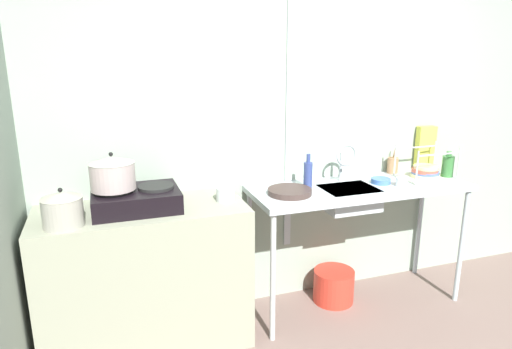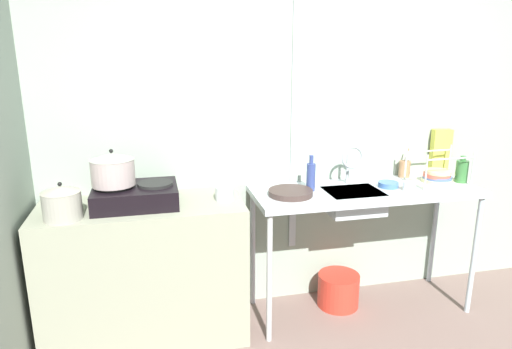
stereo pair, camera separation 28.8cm
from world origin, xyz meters
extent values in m
cube|color=#94A595|center=(0.00, 1.71, 1.39)|extent=(4.48, 0.10, 2.78)
cube|color=#B2BCC4|center=(-0.13, 1.65, 1.53)|extent=(0.05, 0.01, 2.22)
cube|color=gray|center=(-1.19, 1.39, 0.46)|extent=(1.24, 0.55, 0.91)
cube|color=#B2BCC4|center=(0.31, 1.39, 0.89)|extent=(1.56, 0.55, 0.04)
cylinder|color=#B9BDBE|center=(-0.43, 1.15, 0.44)|extent=(0.04, 0.04, 0.87)
cylinder|color=#ABC1CB|center=(1.05, 1.15, 0.44)|extent=(0.04, 0.04, 0.87)
cylinder|color=#B5B9C6|center=(-0.43, 1.62, 0.44)|extent=(0.04, 0.04, 0.87)
cylinder|color=#ABB9C8|center=(1.05, 1.62, 0.44)|extent=(0.04, 0.04, 0.87)
cube|color=black|center=(-1.21, 1.39, 0.97)|extent=(0.50, 0.38, 0.12)
cylinder|color=black|center=(-1.33, 1.39, 1.04)|extent=(0.21, 0.21, 0.02)
cylinder|color=black|center=(-1.09, 1.39, 1.04)|extent=(0.21, 0.21, 0.02)
cylinder|color=#A79594|center=(-1.33, 1.39, 1.13)|extent=(0.25, 0.25, 0.16)
cone|color=#9EA294|center=(-1.33, 1.39, 1.22)|extent=(0.26, 0.26, 0.04)
sphere|color=black|center=(-1.33, 1.39, 1.25)|extent=(0.02, 0.02, 0.02)
cylinder|color=#9B988D|center=(-1.60, 1.23, 0.99)|extent=(0.21, 0.21, 0.16)
cone|color=#9F9C89|center=(-1.60, 1.23, 1.09)|extent=(0.21, 0.21, 0.03)
sphere|color=black|center=(-1.60, 1.23, 1.11)|extent=(0.02, 0.02, 0.02)
cylinder|color=silver|center=(-0.67, 1.36, 0.95)|extent=(0.12, 0.12, 0.09)
cone|color=silver|center=(-0.67, 1.36, 1.04)|extent=(0.11, 0.11, 0.08)
cube|color=#B2BCC4|center=(0.20, 1.35, 0.84)|extent=(0.37, 0.30, 0.14)
cylinder|color=#B2BCC4|center=(0.23, 1.53, 1.01)|extent=(0.02, 0.02, 0.21)
torus|color=#B2BCC4|center=(0.23, 1.46, 1.12)|extent=(0.16, 0.02, 0.16)
cylinder|color=#3D2E2A|center=(-0.24, 1.36, 0.93)|extent=(0.29, 0.29, 0.04)
cylinder|color=#BCBCBE|center=(0.67, 1.26, 1.03)|extent=(0.01, 0.01, 0.25)
cylinder|color=#BCBCBE|center=(1.03, 1.26, 1.03)|extent=(0.01, 0.01, 0.25)
cylinder|color=#BCBCBE|center=(0.67, 1.51, 1.03)|extent=(0.01, 0.01, 0.25)
cylinder|color=#BCBCBE|center=(1.03, 1.51, 1.03)|extent=(0.01, 0.01, 0.25)
cylinder|color=#BCBCBE|center=(0.85, 1.26, 1.12)|extent=(0.36, 0.01, 0.01)
cylinder|color=#BCBCBE|center=(0.85, 1.51, 1.12)|extent=(0.36, 0.01, 0.01)
cube|color=beige|center=(0.85, 1.39, 0.92)|extent=(0.38, 0.27, 0.01)
cylinder|color=beige|center=(0.85, 1.38, 0.94)|extent=(0.21, 0.21, 0.02)
cylinder|color=#4E66A3|center=(0.85, 1.38, 0.96)|extent=(0.20, 0.20, 0.02)
cylinder|color=#C65343|center=(0.84, 1.38, 0.98)|extent=(0.19, 0.19, 0.02)
cylinder|color=beige|center=(0.85, 1.38, 1.00)|extent=(0.18, 0.18, 0.02)
cylinder|color=white|center=(0.56, 1.27, 0.94)|extent=(0.08, 0.08, 0.06)
cylinder|color=#4069B0|center=(0.47, 1.38, 0.93)|extent=(0.14, 0.14, 0.04)
cylinder|color=navy|center=(-0.08, 1.43, 1.00)|extent=(0.06, 0.06, 0.18)
cylinder|color=navy|center=(-0.08, 1.43, 1.12)|extent=(0.03, 0.03, 0.06)
cylinder|color=#367037|center=(1.01, 1.34, 0.99)|extent=(0.08, 0.08, 0.17)
cylinder|color=#367037|center=(1.01, 1.34, 1.09)|extent=(0.04, 0.04, 0.03)
cube|color=#D1CD48|center=(1.02, 1.61, 1.08)|extent=(0.15, 0.09, 0.34)
cylinder|color=#A1714D|center=(0.72, 1.60, 0.97)|extent=(0.08, 0.08, 0.12)
cylinder|color=olive|center=(0.72, 1.60, 1.04)|extent=(0.04, 0.03, 0.18)
cylinder|color=red|center=(0.17, 1.45, 0.12)|extent=(0.30, 0.30, 0.24)
camera|label=1|loc=(-1.37, -1.24, 1.81)|focal=31.78mm
camera|label=2|loc=(-1.10, -1.32, 1.81)|focal=31.78mm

